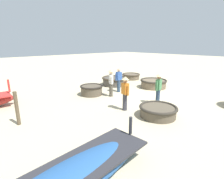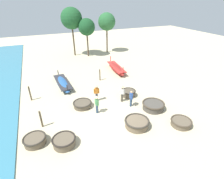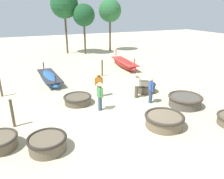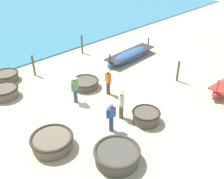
# 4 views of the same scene
# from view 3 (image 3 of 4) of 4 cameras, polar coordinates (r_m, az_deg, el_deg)

# --- Properties ---
(ground_plane) EXTENTS (80.00, 80.00, 0.00)m
(ground_plane) POSITION_cam_3_polar(r_m,az_deg,el_deg) (11.52, 1.52, -7.54)
(ground_plane) COLOR #C6B793
(coracle_far_right) EXTENTS (1.92, 1.92, 0.62)m
(coracle_far_right) POSITION_cam_3_polar(r_m,az_deg,el_deg) (10.94, 13.46, -7.77)
(coracle_far_right) COLOR brown
(coracle_far_right) RESTS_ON ground
(coracle_nearest) EXTENTS (1.60, 1.60, 0.61)m
(coracle_nearest) POSITION_cam_3_polar(r_m,az_deg,el_deg) (9.37, -16.54, -13.25)
(coracle_nearest) COLOR brown
(coracle_nearest) RESTS_ON ground
(coracle_tilted) EXTENTS (1.98, 1.98, 0.64)m
(coracle_tilted) POSITION_cam_3_polar(r_m,az_deg,el_deg) (13.49, 18.53, -2.69)
(coracle_tilted) COLOR #4C473F
(coracle_tilted) RESTS_ON ground
(coracle_weathered) EXTENTS (1.43, 1.43, 0.62)m
(coracle_weathered) POSITION_cam_3_polar(r_m,az_deg,el_deg) (15.14, 8.68, 0.60)
(coracle_weathered) COLOR brown
(coracle_weathered) RESTS_ON ground
(coracle_center) EXTENTS (1.69, 1.69, 0.50)m
(coracle_center) POSITION_cam_3_polar(r_m,az_deg,el_deg) (13.30, -8.96, -2.52)
(coracle_center) COLOR brown
(coracle_center) RESTS_ON ground
(long_boat_red_hull) EXTENTS (1.47, 4.88, 1.09)m
(long_boat_red_hull) POSITION_cam_3_polar(r_m,az_deg,el_deg) (17.81, -16.03, 2.99)
(long_boat_red_hull) COLOR #285693
(long_boat_red_hull) RESTS_ON ground
(long_boat_green_hull) EXTENTS (1.45, 5.15, 1.37)m
(long_boat_green_hull) POSITION_cam_3_polar(r_m,az_deg,el_deg) (21.39, 3.20, 6.81)
(long_boat_green_hull) COLOR maroon
(long_boat_green_hull) RESTS_ON ground
(fisherman_standing_right) EXTENTS (0.36, 0.52, 1.67)m
(fisherman_standing_right) POSITION_cam_3_polar(r_m,az_deg,el_deg) (12.04, -3.17, -1.27)
(fisherman_standing_right) COLOR #2D425B
(fisherman_standing_right) RESTS_ON ground
(fisherman_with_hat) EXTENTS (0.46, 0.37, 1.67)m
(fisherman_with_hat) POSITION_cam_3_polar(r_m,az_deg,el_deg) (13.85, 6.46, 1.57)
(fisherman_with_hat) COLOR #4C473D
(fisherman_with_hat) RESTS_ON ground
(fisherman_standing_left) EXTENTS (0.28, 0.52, 1.57)m
(fisherman_standing_left) POSITION_cam_3_polar(r_m,az_deg,el_deg) (13.24, 10.15, -0.09)
(fisherman_standing_left) COLOR #2D425B
(fisherman_standing_left) RESTS_ON ground
(fisherman_hauling) EXTENTS (0.52, 0.36, 1.67)m
(fisherman_hauling) POSITION_cam_3_polar(r_m,az_deg,el_deg) (13.92, -3.46, 1.76)
(fisherman_hauling) COLOR #383842
(fisherman_hauling) RESTS_ON ground
(mooring_post_mid_beach) EXTENTS (0.14, 0.14, 1.43)m
(mooring_post_mid_beach) POSITION_cam_3_polar(r_m,az_deg,el_deg) (11.47, -24.60, -5.66)
(mooring_post_mid_beach) COLOR brown
(mooring_post_mid_beach) RESTS_ON ground
(mooring_post_inland) EXTENTS (0.14, 0.14, 1.48)m
(mooring_post_inland) POSITION_cam_3_polar(r_m,az_deg,el_deg) (15.78, -27.16, 0.91)
(mooring_post_inland) COLOR brown
(mooring_post_inland) RESTS_ON ground
(mooring_post_shoreline) EXTENTS (0.14, 0.14, 1.39)m
(mooring_post_shoreline) POSITION_cam_3_polar(r_m,az_deg,el_deg) (18.47, -2.58, 5.60)
(mooring_post_shoreline) COLOR brown
(mooring_post_shoreline) RESTS_ON ground
(tree_right_mid) EXTENTS (2.63, 2.63, 5.99)m
(tree_right_mid) POSITION_cam_3_polar(r_m,az_deg,el_deg) (27.73, -7.37, 18.66)
(tree_right_mid) COLOR #4C3D2D
(tree_right_mid) RESTS_ON ground
(tree_rightmost) EXTENTS (3.32, 3.32, 7.56)m
(tree_rightmost) POSITION_cam_3_polar(r_m,az_deg,el_deg) (28.57, -12.37, 20.88)
(tree_rightmost) COLOR #4C3D2D
(tree_rightmost) RESTS_ON ground
(tree_left_mid) EXTENTS (2.91, 2.91, 6.64)m
(tree_left_mid) POSITION_cam_3_polar(r_m,az_deg,el_deg) (29.93, -0.54, 19.89)
(tree_left_mid) COLOR #4C3D2D
(tree_left_mid) RESTS_ON ground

